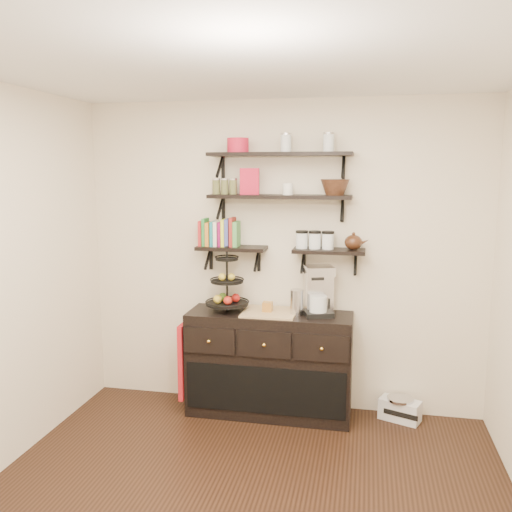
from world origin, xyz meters
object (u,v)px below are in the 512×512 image
object	(u,v)px
fruit_stand	(228,290)
radio	(400,409)
sideboard	(269,363)
coffee_maker	(319,292)

from	to	relation	value
fruit_stand	radio	world-z (taller)	fruit_stand
sideboard	coffee_maker	size ratio (longest dim) A/B	3.32
fruit_stand	coffee_maker	xyz separation A→B (m)	(0.78, 0.02, 0.01)
fruit_stand	coffee_maker	bearing A→B (deg)	1.80
sideboard	fruit_stand	world-z (taller)	fruit_stand
sideboard	fruit_stand	bearing A→B (deg)	179.36
sideboard	radio	size ratio (longest dim) A/B	3.77
sideboard	radio	bearing A→B (deg)	4.48
coffee_maker	radio	size ratio (longest dim) A/B	1.13
sideboard	coffee_maker	distance (m)	0.77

